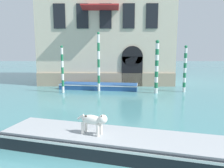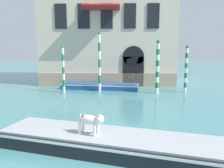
% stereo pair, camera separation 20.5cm
% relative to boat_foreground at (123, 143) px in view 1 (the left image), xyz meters
% --- Properties ---
extents(boat_foreground, '(8.40, 3.82, 0.56)m').
position_rel_boat_foreground_xyz_m(boat_foreground, '(0.00, 0.00, 0.00)').
color(boat_foreground, black).
rests_on(boat_foreground, ground_plane).
extents(dog_on_deck, '(1.00, 0.57, 0.71)m').
position_rel_boat_foreground_xyz_m(dog_on_deck, '(-0.92, 0.06, 0.72)').
color(dog_on_deck, silver).
rests_on(dog_on_deck, boat_foreground).
extents(boat_moored_near_palazzo, '(6.54, 2.51, 0.45)m').
position_rel_boat_foreground_xyz_m(boat_moored_near_palazzo, '(-1.57, 11.36, -0.06)').
color(boat_moored_near_palazzo, '#234C8C').
rests_on(boat_moored_near_palazzo, ground_plane).
extents(mooring_pole_0, '(0.19, 0.19, 3.56)m').
position_rel_boat_foreground_xyz_m(mooring_pole_0, '(-4.18, 9.73, 1.49)').
color(mooring_pole_0, white).
rests_on(mooring_pole_0, ground_plane).
extents(mooring_pole_1, '(0.27, 0.27, 3.94)m').
position_rel_boat_foreground_xyz_m(mooring_pole_1, '(2.85, 9.58, 1.69)').
color(mooring_pole_1, white).
rests_on(mooring_pole_1, ground_plane).
extents(mooring_pole_2, '(0.23, 0.23, 3.57)m').
position_rel_boat_foreground_xyz_m(mooring_pole_2, '(5.11, 10.12, 1.50)').
color(mooring_pole_2, white).
rests_on(mooring_pole_2, ground_plane).
extents(mooring_pole_3, '(0.20, 0.20, 4.57)m').
position_rel_boat_foreground_xyz_m(mooring_pole_3, '(-1.50, 10.35, 2.00)').
color(mooring_pole_3, white).
rests_on(mooring_pole_3, ground_plane).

